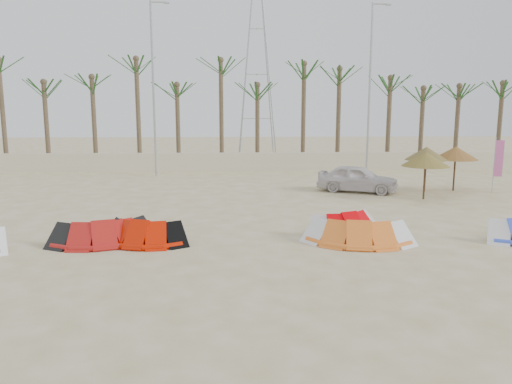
{
  "coord_description": "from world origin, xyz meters",
  "views": [
    {
      "loc": [
        -0.79,
        -12.81,
        4.59
      ],
      "look_at": [
        0.0,
        6.0,
        1.3
      ],
      "focal_mm": 35.0,
      "sensor_mm": 36.0,
      "label": 1
    }
  ],
  "objects_px": {
    "kite_orange": "(356,229)",
    "parasol_left": "(426,153)",
    "kite_red_left": "(106,229)",
    "parasol_right": "(456,153)",
    "kite_red_right": "(345,222)",
    "parasol_mid": "(426,159)",
    "car": "(358,178)",
    "kite_red_mid": "(144,230)"
  },
  "relations": [
    {
      "from": "kite_orange",
      "to": "parasol_left",
      "type": "bearing_deg",
      "value": 57.87
    },
    {
      "from": "kite_red_left",
      "to": "parasol_left",
      "type": "bearing_deg",
      "value": 32.45
    },
    {
      "from": "parasol_right",
      "to": "kite_red_right",
      "type": "bearing_deg",
      "value": -131.97
    },
    {
      "from": "parasol_mid",
      "to": "car",
      "type": "xyz_separation_m",
      "value": [
        -2.76,
        2.24,
        -1.26
      ]
    },
    {
      "from": "kite_red_left",
      "to": "kite_orange",
      "type": "bearing_deg",
      "value": -2.3
    },
    {
      "from": "kite_red_left",
      "to": "parasol_mid",
      "type": "height_order",
      "value": "parasol_mid"
    },
    {
      "from": "kite_orange",
      "to": "parasol_mid",
      "type": "relative_size",
      "value": 1.62
    },
    {
      "from": "kite_red_mid",
      "to": "parasol_mid",
      "type": "height_order",
      "value": "parasol_mid"
    },
    {
      "from": "parasol_left",
      "to": "car",
      "type": "relative_size",
      "value": 0.57
    },
    {
      "from": "parasol_left",
      "to": "car",
      "type": "distance_m",
      "value": 3.83
    },
    {
      "from": "parasol_mid",
      "to": "kite_red_mid",
      "type": "bearing_deg",
      "value": -149.57
    },
    {
      "from": "kite_red_mid",
      "to": "parasol_left",
      "type": "bearing_deg",
      "value": 35.26
    },
    {
      "from": "kite_red_left",
      "to": "parasol_left",
      "type": "relative_size",
      "value": 1.56
    },
    {
      "from": "kite_red_mid",
      "to": "parasol_right",
      "type": "bearing_deg",
      "value": 32.88
    },
    {
      "from": "car",
      "to": "parasol_left",
      "type": "bearing_deg",
      "value": -68.79
    },
    {
      "from": "kite_red_right",
      "to": "parasol_left",
      "type": "relative_size",
      "value": 1.4
    },
    {
      "from": "kite_orange",
      "to": "parasol_mid",
      "type": "bearing_deg",
      "value": 55.37
    },
    {
      "from": "parasol_mid",
      "to": "parasol_left",
      "type": "bearing_deg",
      "value": 68.16
    },
    {
      "from": "kite_red_mid",
      "to": "parasol_right",
      "type": "relative_size",
      "value": 1.38
    },
    {
      "from": "kite_red_right",
      "to": "parasol_left",
      "type": "bearing_deg",
      "value": 53.91
    },
    {
      "from": "kite_red_right",
      "to": "kite_red_mid",
      "type": "bearing_deg",
      "value": -172.53
    },
    {
      "from": "kite_orange",
      "to": "parasol_right",
      "type": "distance_m",
      "value": 12.66
    },
    {
      "from": "kite_red_mid",
      "to": "car",
      "type": "xyz_separation_m",
      "value": [
        9.65,
        9.53,
        0.3
      ]
    },
    {
      "from": "parasol_left",
      "to": "car",
      "type": "height_order",
      "value": "parasol_left"
    },
    {
      "from": "kite_red_left",
      "to": "car",
      "type": "bearing_deg",
      "value": 40.67
    },
    {
      "from": "kite_red_right",
      "to": "parasol_right",
      "type": "bearing_deg",
      "value": 48.03
    },
    {
      "from": "kite_red_mid",
      "to": "car",
      "type": "relative_size",
      "value": 0.79
    },
    {
      "from": "car",
      "to": "kite_red_right",
      "type": "bearing_deg",
      "value": -172.65
    },
    {
      "from": "car",
      "to": "parasol_right",
      "type": "bearing_deg",
      "value": -64.66
    },
    {
      "from": "kite_orange",
      "to": "parasol_left",
      "type": "distance_m",
      "value": 11.44
    },
    {
      "from": "parasol_right",
      "to": "parasol_mid",
      "type": "bearing_deg",
      "value": -136.95
    },
    {
      "from": "parasol_mid",
      "to": "car",
      "type": "height_order",
      "value": "parasol_mid"
    },
    {
      "from": "parasol_mid",
      "to": "car",
      "type": "relative_size",
      "value": 0.55
    },
    {
      "from": "kite_orange",
      "to": "kite_red_mid",
      "type": "bearing_deg",
      "value": 178.17
    },
    {
      "from": "parasol_left",
      "to": "kite_red_left",
      "type": "bearing_deg",
      "value": -147.55
    },
    {
      "from": "kite_red_mid",
      "to": "parasol_mid",
      "type": "distance_m",
      "value": 14.47
    },
    {
      "from": "kite_red_left",
      "to": "kite_orange",
      "type": "distance_m",
      "value": 8.53
    },
    {
      "from": "parasol_left",
      "to": "parasol_right",
      "type": "bearing_deg",
      "value": 10.0
    },
    {
      "from": "kite_red_mid",
      "to": "kite_red_right",
      "type": "bearing_deg",
      "value": 7.47
    },
    {
      "from": "kite_red_mid",
      "to": "parasol_mid",
      "type": "bearing_deg",
      "value": 30.43
    },
    {
      "from": "parasol_right",
      "to": "kite_red_left",
      "type": "bearing_deg",
      "value": -149.57
    },
    {
      "from": "kite_red_left",
      "to": "car",
      "type": "xyz_separation_m",
      "value": [
        10.96,
        9.42,
        0.3
      ]
    }
  ]
}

